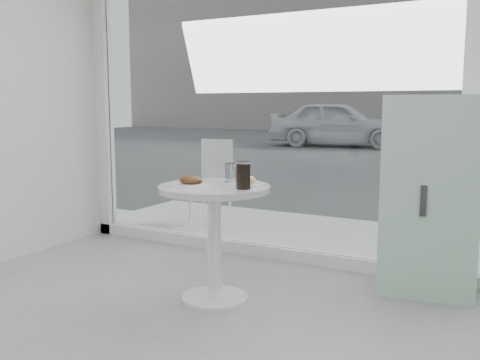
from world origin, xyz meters
The scene contains 11 objects.
storefront centered at (0.07, 3.00, 1.71)m, with size 5.00×0.14×3.00m.
main_table centered at (-0.50, 1.90, 0.55)m, with size 0.72×0.72×0.77m.
patio_deck centered at (0.00, 3.80, 0.03)m, with size 5.60×1.60×0.05m, color silver.
mint_cabinet centered at (0.68, 2.75, 0.67)m, with size 0.68×0.51×1.35m.
patio_chair centered at (-1.72, 3.85, 0.54)m, with size 0.41×0.41×0.87m.
car_white centered at (-4.12, 15.05, 0.71)m, with size 1.69×4.19×1.43m, color silver.
plate_fritter centered at (-0.61, 1.79, 0.80)m, with size 0.25×0.25×0.07m.
plate_donut centered at (-0.34, 2.02, 0.79)m, with size 0.23×0.23×0.06m.
water_tumbler_a centered at (-0.49, 2.09, 0.82)m, with size 0.08×0.08×0.12m.
water_tumbler_b centered at (-0.41, 2.07, 0.82)m, with size 0.07×0.07×0.11m.
cola_glass centered at (-0.27, 1.86, 0.85)m, with size 0.09×0.09×0.17m.
Camera 1 is at (1.29, -0.99, 1.28)m, focal length 40.00 mm.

